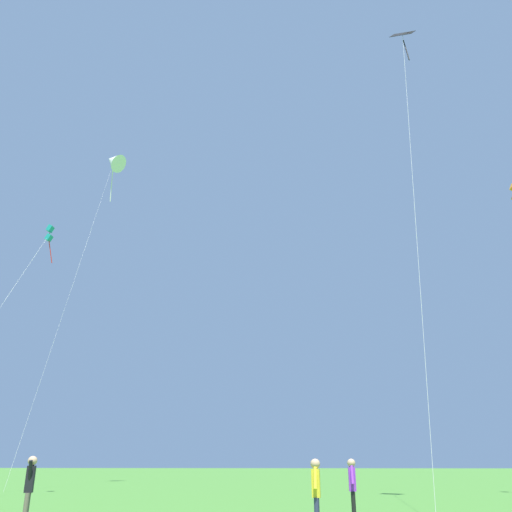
{
  "coord_description": "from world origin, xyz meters",
  "views": [
    {
      "loc": [
        2.91,
        -5.61,
        1.53
      ],
      "look_at": [
        -0.5,
        25.61,
        13.41
      ],
      "focal_mm": 38.55,
      "sensor_mm": 36.0,
      "label": 1
    }
  ],
  "objects_px": {
    "kite_white_distant": "(114,161)",
    "person_near_tree": "(29,485)",
    "kite_teal_box": "(48,237)",
    "person_far_back": "(352,484)",
    "person_in_blue_jacket": "(316,489)",
    "kite_black_large": "(404,54)"
  },
  "relations": [
    {
      "from": "kite_white_distant",
      "to": "person_in_blue_jacket",
      "type": "xyz_separation_m",
      "value": [
        17.75,
        -28.98,
        -26.62
      ]
    },
    {
      "from": "person_near_tree",
      "to": "person_far_back",
      "type": "bearing_deg",
      "value": 15.26
    },
    {
      "from": "kite_black_large",
      "to": "person_near_tree",
      "type": "xyz_separation_m",
      "value": [
        -12.26,
        -8.41,
        -19.57
      ]
    },
    {
      "from": "kite_teal_box",
      "to": "person_near_tree",
      "type": "height_order",
      "value": "kite_teal_box"
    },
    {
      "from": "kite_white_distant",
      "to": "person_near_tree",
      "type": "bearing_deg",
      "value": -69.55
    },
    {
      "from": "kite_white_distant",
      "to": "person_near_tree",
      "type": "distance_m",
      "value": 40.25
    },
    {
      "from": "kite_black_large",
      "to": "kite_white_distant",
      "type": "bearing_deg",
      "value": 138.88
    },
    {
      "from": "person_near_tree",
      "to": "person_in_blue_jacket",
      "type": "relative_size",
      "value": 1.05
    },
    {
      "from": "kite_white_distant",
      "to": "person_in_blue_jacket",
      "type": "bearing_deg",
      "value": -58.52
    },
    {
      "from": "person_in_blue_jacket",
      "to": "person_far_back",
      "type": "distance_m",
      "value": 3.03
    },
    {
      "from": "person_in_blue_jacket",
      "to": "person_far_back",
      "type": "relative_size",
      "value": 0.99
    },
    {
      "from": "kite_black_large",
      "to": "kite_teal_box",
      "type": "distance_m",
      "value": 21.66
    },
    {
      "from": "kite_black_large",
      "to": "person_near_tree",
      "type": "distance_m",
      "value": 24.57
    },
    {
      "from": "kite_white_distant",
      "to": "kite_black_large",
      "type": "bearing_deg",
      "value": -41.12
    },
    {
      "from": "kite_teal_box",
      "to": "person_near_tree",
      "type": "relative_size",
      "value": 8.44
    },
    {
      "from": "kite_black_large",
      "to": "person_far_back",
      "type": "relative_size",
      "value": 13.75
    },
    {
      "from": "kite_white_distant",
      "to": "person_far_back",
      "type": "relative_size",
      "value": 17.39
    },
    {
      "from": "person_near_tree",
      "to": "person_in_blue_jacket",
      "type": "bearing_deg",
      "value": -5.16
    },
    {
      "from": "kite_white_distant",
      "to": "kite_teal_box",
      "type": "distance_m",
      "value": 20.79
    },
    {
      "from": "kite_black_large",
      "to": "kite_white_distant",
      "type": "distance_m",
      "value": 31.09
    },
    {
      "from": "kite_white_distant",
      "to": "kite_teal_box",
      "type": "bearing_deg",
      "value": -79.18
    },
    {
      "from": "kite_teal_box",
      "to": "person_far_back",
      "type": "height_order",
      "value": "kite_teal_box"
    }
  ]
}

